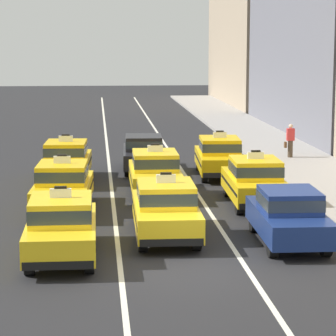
# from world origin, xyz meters

# --- Properties ---
(ground_plane) EXTENTS (160.00, 160.00, 0.00)m
(ground_plane) POSITION_xyz_m (0.00, 0.00, 0.00)
(ground_plane) COLOR #232326
(lane_stripe_left_center) EXTENTS (0.14, 80.00, 0.01)m
(lane_stripe_left_center) POSITION_xyz_m (-1.60, 20.00, 0.00)
(lane_stripe_left_center) COLOR silver
(lane_stripe_left_center) RESTS_ON ground
(lane_stripe_center_right) EXTENTS (0.14, 80.00, 0.01)m
(lane_stripe_center_right) POSITION_xyz_m (1.60, 20.00, 0.00)
(lane_stripe_center_right) COLOR silver
(lane_stripe_center_right) RESTS_ON ground
(sidewalk_curb) EXTENTS (4.00, 90.00, 0.15)m
(sidewalk_curb) POSITION_xyz_m (7.20, 15.00, 0.07)
(sidewalk_curb) COLOR #9E9993
(sidewalk_curb) RESTS_ON ground
(taxi_left_nearest) EXTENTS (1.83, 4.56, 1.96)m
(taxi_left_nearest) POSITION_xyz_m (-3.11, 1.37, 0.88)
(taxi_left_nearest) COLOR black
(taxi_left_nearest) RESTS_ON ground
(taxi_left_second) EXTENTS (2.03, 4.64, 1.96)m
(taxi_left_second) POSITION_xyz_m (-3.31, 7.27, 0.88)
(taxi_left_second) COLOR black
(taxi_left_second) RESTS_ON ground
(taxi_left_third) EXTENTS (2.02, 4.64, 1.96)m
(taxi_left_third) POSITION_xyz_m (-3.39, 12.97, 0.88)
(taxi_left_third) COLOR black
(taxi_left_third) RESTS_ON ground
(taxi_center_nearest) EXTENTS (1.88, 4.58, 1.96)m
(taxi_center_nearest) POSITION_xyz_m (-0.17, 3.31, 0.88)
(taxi_center_nearest) COLOR black
(taxi_center_nearest) RESTS_ON ground
(taxi_center_second) EXTENTS (1.86, 4.58, 1.96)m
(taxi_center_second) POSITION_xyz_m (-0.01, 9.75, 0.88)
(taxi_center_second) COLOR black
(taxi_center_second) RESTS_ON ground
(sedan_center_third) EXTENTS (1.93, 4.36, 1.58)m
(sedan_center_third) POSITION_xyz_m (-0.11, 15.30, 0.85)
(sedan_center_third) COLOR black
(sedan_center_third) RESTS_ON ground
(sedan_right_nearest) EXTENTS (1.86, 4.34, 1.58)m
(sedan_right_nearest) POSITION_xyz_m (3.24, 2.31, 0.85)
(sedan_right_nearest) COLOR black
(sedan_right_nearest) RESTS_ON ground
(taxi_right_second) EXTENTS (1.95, 4.61, 1.96)m
(taxi_right_second) POSITION_xyz_m (3.32, 7.67, 0.88)
(taxi_right_second) COLOR black
(taxi_right_second) RESTS_ON ground
(taxi_right_third) EXTENTS (2.06, 4.65, 1.96)m
(taxi_right_third) POSITION_xyz_m (3.00, 13.70, 0.88)
(taxi_right_third) COLOR black
(taxi_right_third) RESTS_ON ground
(pedestrian_mid_block) EXTENTS (0.47, 0.24, 1.59)m
(pedestrian_mid_block) POSITION_xyz_m (7.06, 17.89, 0.95)
(pedestrian_mid_block) COLOR #473828
(pedestrian_mid_block) RESTS_ON sidewalk_curb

